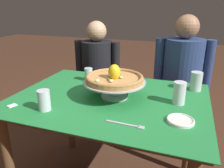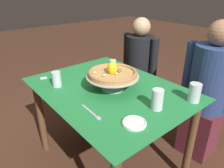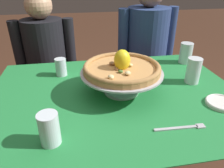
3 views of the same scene
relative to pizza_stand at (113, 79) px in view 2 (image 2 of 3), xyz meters
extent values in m
plane|color=#4C2D1E|center=(-0.03, -0.01, -0.83)|extent=(14.00, 14.00, 0.00)
cylinder|color=brown|center=(-0.56, -0.39, -0.47)|extent=(0.06, 0.06, 0.72)
cylinder|color=brown|center=(-0.56, 0.36, -0.47)|extent=(0.06, 0.06, 0.72)
cylinder|color=brown|center=(0.49, 0.36, -0.47)|extent=(0.06, 0.06, 0.72)
cube|color=brown|center=(-0.03, -0.01, -0.10)|extent=(1.17, 0.87, 0.02)
cube|color=#237F3D|center=(-0.03, -0.01, -0.08)|extent=(1.21, 0.91, 0.00)
cylinder|color=#B7B7C1|center=(0.00, 0.00, -0.07)|extent=(0.17, 0.17, 0.01)
cylinder|color=#B7B7C1|center=(0.00, 0.00, -0.02)|extent=(0.05, 0.05, 0.09)
cylinder|color=#B7B7C1|center=(0.00, 0.00, 0.03)|extent=(0.39, 0.39, 0.01)
cylinder|color=tan|center=(0.00, 0.00, 0.04)|extent=(0.36, 0.36, 0.02)
torus|color=#AF7D47|center=(0.00, 0.00, 0.05)|extent=(0.36, 0.36, 0.02)
ellipsoid|color=beige|center=(-0.07, -0.11, 0.06)|extent=(0.03, 0.03, 0.02)
ellipsoid|color=#4C7533|center=(-0.02, -0.06, 0.06)|extent=(0.03, 0.03, 0.01)
ellipsoid|color=beige|center=(0.01, -0.08, 0.06)|extent=(0.03, 0.03, 0.02)
ellipsoid|color=#996B42|center=(-0.01, 0.01, 0.06)|extent=(0.04, 0.04, 0.02)
ellipsoid|color=#996B42|center=(-0.04, 0.03, 0.06)|extent=(0.04, 0.04, 0.02)
ellipsoid|color=#996B42|center=(-0.03, -0.03, 0.06)|extent=(0.02, 0.02, 0.01)
ellipsoid|color=beige|center=(0.04, 0.00, 0.06)|extent=(0.03, 0.03, 0.01)
ellipsoid|color=#996B42|center=(0.02, 0.05, 0.06)|extent=(0.03, 0.03, 0.01)
ellipsoid|color=beige|center=(0.01, 0.00, 0.06)|extent=(0.03, 0.03, 0.01)
ellipsoid|color=#4C7533|center=(0.01, 0.06, 0.06)|extent=(0.04, 0.04, 0.02)
ellipsoid|color=#4C7533|center=(0.02, 0.00, 0.06)|extent=(0.03, 0.03, 0.01)
ellipsoid|color=yellow|center=(0.00, 0.00, 0.09)|extent=(0.10, 0.10, 0.10)
cylinder|color=white|center=(0.39, 0.04, -0.01)|extent=(0.07, 0.07, 0.13)
cylinder|color=silver|center=(0.39, 0.04, -0.04)|extent=(0.06, 0.06, 0.08)
cylinder|color=silver|center=(-0.31, -0.30, -0.02)|extent=(0.07, 0.07, 0.12)
cylinder|color=silver|center=(-0.31, -0.30, -0.04)|extent=(0.06, 0.06, 0.07)
cylinder|color=silver|center=(-0.29, 0.25, -0.03)|extent=(0.06, 0.06, 0.10)
cylinder|color=silver|center=(-0.29, 0.25, -0.05)|extent=(0.05, 0.05, 0.05)
cylinder|color=silver|center=(0.48, 0.30, -0.02)|extent=(0.08, 0.08, 0.13)
cylinder|color=silver|center=(0.48, 0.30, -0.05)|extent=(0.07, 0.07, 0.06)
cylinder|color=white|center=(0.41, -0.19, -0.07)|extent=(0.14, 0.14, 0.01)
torus|color=white|center=(0.41, -0.19, -0.07)|extent=(0.14, 0.14, 0.01)
cube|color=#B7B7C1|center=(0.14, -0.31, -0.08)|extent=(0.17, 0.02, 0.01)
cube|color=#B7B7C1|center=(0.24, -0.31, -0.08)|extent=(0.03, 0.03, 0.01)
cube|color=white|center=(-0.52, -0.32, -0.08)|extent=(0.05, 0.06, 0.00)
cube|color=black|center=(-0.44, 0.75, -0.60)|extent=(0.30, 0.34, 0.46)
cylinder|color=black|center=(-0.44, 0.75, -0.12)|extent=(0.32, 0.32, 0.51)
sphere|color=tan|center=(-0.44, 0.75, 0.23)|extent=(0.19, 0.19, 0.19)
cylinder|color=black|center=(-0.63, 0.74, -0.08)|extent=(0.08, 0.08, 0.43)
cylinder|color=black|center=(-0.25, 0.77, -0.08)|extent=(0.08, 0.08, 0.43)
cube|color=maroon|center=(0.38, 0.75, -0.60)|extent=(0.30, 0.34, 0.47)
cylinder|color=navy|center=(0.38, 0.75, -0.08)|extent=(0.35, 0.35, 0.56)
sphere|color=#9E7051|center=(0.38, 0.75, 0.30)|extent=(0.20, 0.20, 0.20)
cylinder|color=navy|center=(0.17, 0.74, -0.04)|extent=(0.08, 0.08, 0.48)
camera|label=1|loc=(0.42, -1.23, 0.48)|focal=35.49mm
camera|label=2|loc=(1.07, -0.89, 0.62)|focal=33.31mm
camera|label=3|loc=(-0.20, -0.87, 0.44)|focal=33.78mm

